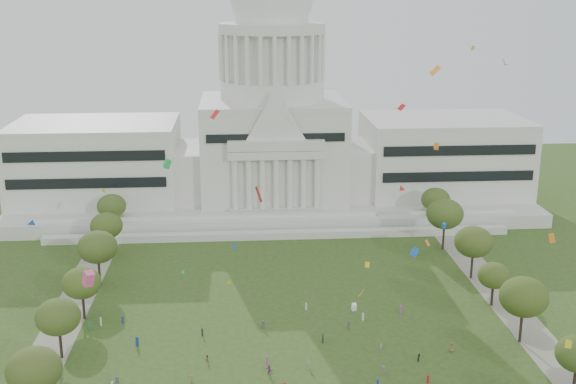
# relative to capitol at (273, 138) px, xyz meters

# --- Properties ---
(capitol) EXTENTS (160.00, 64.50, 91.30)m
(capitol) POSITION_rel_capitol_xyz_m (0.00, 0.00, 0.00)
(capitol) COLOR silver
(capitol) RESTS_ON ground
(path_left) EXTENTS (8.00, 160.00, 0.04)m
(path_left) POSITION_rel_capitol_xyz_m (-48.00, -83.59, -22.28)
(path_left) COLOR gray
(path_left) RESTS_ON ground
(path_right) EXTENTS (8.00, 160.00, 0.04)m
(path_right) POSITION_rel_capitol_xyz_m (48.00, -83.59, -22.28)
(path_right) COLOR gray
(path_right) RESTS_ON ground
(row_tree_l_1) EXTENTS (8.86, 8.86, 12.59)m
(row_tree_l_1) POSITION_rel_capitol_xyz_m (-44.07, -116.55, -13.34)
(row_tree_l_1) COLOR black
(row_tree_l_1) RESTS_ON ground
(row_tree_l_2) EXTENTS (8.42, 8.42, 11.97)m
(row_tree_l_2) POSITION_rel_capitol_xyz_m (-45.04, -96.29, -13.79)
(row_tree_l_2) COLOR black
(row_tree_l_2) RESTS_ON ground
(row_tree_r_2) EXTENTS (9.55, 9.55, 13.58)m
(row_tree_r_2) POSITION_rel_capitol_xyz_m (44.17, -96.15, -12.64)
(row_tree_r_2) COLOR black
(row_tree_r_2) RESTS_ON ground
(row_tree_l_3) EXTENTS (8.12, 8.12, 11.55)m
(row_tree_l_3) POSITION_rel_capitol_xyz_m (-44.09, -79.67, -14.09)
(row_tree_l_3) COLOR black
(row_tree_l_3) RESTS_ON ground
(row_tree_r_3) EXTENTS (7.01, 7.01, 9.98)m
(row_tree_r_3) POSITION_rel_capitol_xyz_m (44.40, -79.10, -15.21)
(row_tree_r_3) COLOR black
(row_tree_r_3) RESTS_ON ground
(row_tree_l_4) EXTENTS (9.29, 9.29, 13.21)m
(row_tree_l_4) POSITION_rel_capitol_xyz_m (-44.08, -61.17, -12.90)
(row_tree_l_4) COLOR black
(row_tree_l_4) RESTS_ON ground
(row_tree_r_4) EXTENTS (9.19, 9.19, 13.06)m
(row_tree_r_4) POSITION_rel_capitol_xyz_m (44.76, -63.55, -13.01)
(row_tree_r_4) COLOR black
(row_tree_r_4) RESTS_ON ground
(row_tree_l_5) EXTENTS (8.33, 8.33, 11.85)m
(row_tree_l_5) POSITION_rel_capitol_xyz_m (-45.22, -42.58, -13.88)
(row_tree_l_5) COLOR black
(row_tree_l_5) RESTS_ON ground
(row_tree_r_5) EXTENTS (9.82, 9.82, 13.96)m
(row_tree_r_5) POSITION_rel_capitol_xyz_m (43.49, -43.40, -12.37)
(row_tree_r_5) COLOR black
(row_tree_r_5) RESTS_ON ground
(row_tree_l_6) EXTENTS (8.19, 8.19, 11.64)m
(row_tree_l_6) POSITION_rel_capitol_xyz_m (-46.87, -24.45, -14.02)
(row_tree_l_6) COLOR black
(row_tree_l_6) RESTS_ON ground
(row_tree_r_6) EXTENTS (8.42, 8.42, 11.97)m
(row_tree_r_6) POSITION_rel_capitol_xyz_m (45.96, -25.46, -13.79)
(row_tree_r_6) COLOR black
(row_tree_r_6) RESTS_ON ground
(person_0) EXTENTS (1.15, 1.03, 1.97)m
(person_0) POSITION_rel_capitol_xyz_m (29.50, -99.18, -21.31)
(person_0) COLOR olive
(person_0) RESTS_ON ground
(person_2) EXTENTS (0.90, 0.85, 1.59)m
(person_2) POSITION_rel_capitol_xyz_m (22.35, -102.43, -21.50)
(person_2) COLOR #26262B
(person_2) RESTS_ON ground
(person_3) EXTENTS (0.56, 1.08, 1.67)m
(person_3) POSITION_rel_capitol_xyz_m (14.75, -106.51, -21.46)
(person_3) COLOR #994C8C
(person_3) RESTS_ON ground
(person_4) EXTENTS (0.72, 1.17, 1.89)m
(person_4) POSITION_rel_capitol_xyz_m (1.31, -103.68, -21.35)
(person_4) COLOR silver
(person_4) RESTS_ON ground
(person_5) EXTENTS (1.75, 1.55, 1.82)m
(person_5) POSITION_rel_capitol_xyz_m (-6.01, -105.19, -21.38)
(person_5) COLOR #994C8C
(person_5) RESTS_ON ground
(person_8) EXTENTS (0.83, 0.67, 1.49)m
(person_8) POSITION_rel_capitol_xyz_m (-17.44, -99.71, -21.55)
(person_8) COLOR olive
(person_8) RESTS_ON ground
(person_9) EXTENTS (1.16, 1.33, 1.84)m
(person_9) POSITION_rel_capitol_xyz_m (12.71, -111.44, -21.37)
(person_9) COLOR navy
(person_9) RESTS_ON ground
(person_10) EXTENTS (0.59, 1.02, 1.71)m
(person_10) POSITION_rel_capitol_xyz_m (16.03, -97.74, -21.44)
(person_10) COLOR silver
(person_10) RESTS_ON ground
(distant_crowd) EXTENTS (66.05, 42.45, 1.94)m
(distant_crowd) POSITION_rel_capitol_xyz_m (-14.62, -98.66, -21.42)
(distant_crowd) COLOR #33723F
(distant_crowd) RESTS_ON ground
(kite_swarm) EXTENTS (85.21, 101.60, 64.36)m
(kite_swarm) POSITION_rel_capitol_xyz_m (2.87, -103.08, 7.05)
(kite_swarm) COLOR yellow
(kite_swarm) RESTS_ON ground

